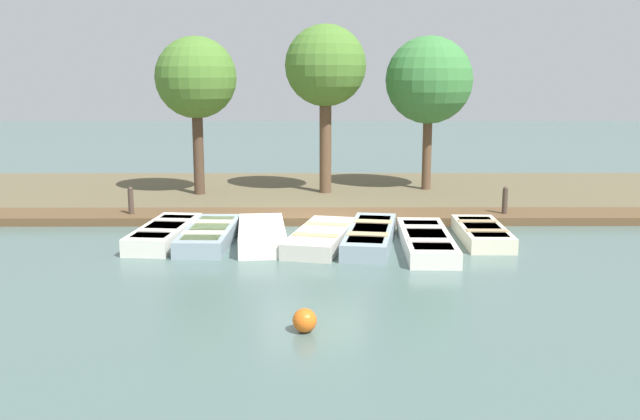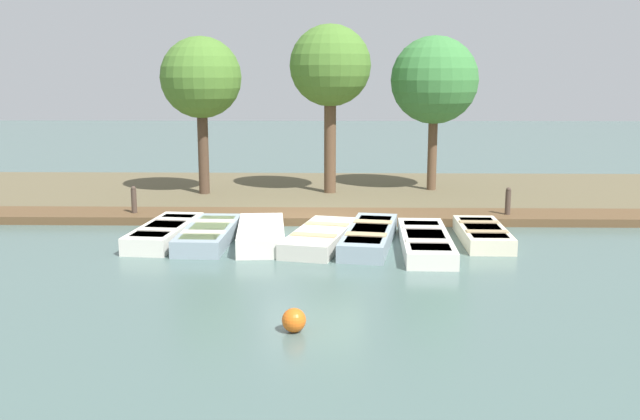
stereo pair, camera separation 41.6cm
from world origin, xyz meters
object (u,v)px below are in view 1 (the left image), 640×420
(rowboat_3, at_px, (321,237))
(rowboat_6, at_px, (482,233))
(rowboat_1, at_px, (209,235))
(rowboat_2, at_px, (262,234))
(park_tree_far_left, at_px, (196,79))
(mooring_post_far, at_px, (505,204))
(mooring_post_near, at_px, (131,204))
(rowboat_5, at_px, (426,241))
(buoy, at_px, (305,320))
(rowboat_0, at_px, (165,233))
(rowboat_4, at_px, (370,236))
(park_tree_center, at_px, (429,81))
(park_tree_left, at_px, (326,68))

(rowboat_3, bearing_deg, rowboat_6, 109.55)
(rowboat_1, height_order, rowboat_3, rowboat_1)
(rowboat_1, bearing_deg, rowboat_2, 85.79)
(rowboat_3, relative_size, park_tree_far_left, 0.67)
(rowboat_6, distance_m, mooring_post_far, 2.40)
(mooring_post_near, height_order, park_tree_far_left, park_tree_far_left)
(rowboat_5, height_order, buoy, same)
(buoy, height_order, park_tree_far_left, park_tree_far_left)
(rowboat_0, xyz_separation_m, rowboat_5, (0.69, 5.85, -0.02))
(rowboat_1, bearing_deg, rowboat_4, 89.69)
(rowboat_1, height_order, rowboat_2, rowboat_2)
(rowboat_0, xyz_separation_m, mooring_post_far, (-2.21, 8.30, 0.26))
(rowboat_3, bearing_deg, park_tree_far_left, -134.82)
(rowboat_0, bearing_deg, rowboat_1, 89.79)
(mooring_post_near, xyz_separation_m, park_tree_center, (-4.26, 8.23, 3.07))
(buoy, distance_m, park_tree_center, 13.18)
(rowboat_3, relative_size, rowboat_6, 1.20)
(rowboat_4, bearing_deg, rowboat_3, -76.70)
(rowboat_5, distance_m, park_tree_far_left, 9.31)
(rowboat_2, relative_size, rowboat_3, 0.91)
(buoy, bearing_deg, rowboat_0, -150.32)
(mooring_post_far, bearing_deg, rowboat_2, -68.06)
(park_tree_left, bearing_deg, rowboat_5, 17.97)
(rowboat_2, bearing_deg, park_tree_left, 160.89)
(rowboat_2, distance_m, park_tree_left, 7.28)
(park_tree_far_left, bearing_deg, mooring_post_far, 68.06)
(rowboat_3, distance_m, rowboat_4, 1.10)
(rowboat_0, bearing_deg, mooring_post_near, -143.60)
(rowboat_3, xyz_separation_m, park_tree_left, (-6.18, 0.16, 3.74))
(rowboat_3, height_order, park_tree_center, park_tree_center)
(rowboat_5, height_order, park_tree_far_left, park_tree_far_left)
(mooring_post_far, relative_size, buoy, 2.52)
(rowboat_1, xyz_separation_m, rowboat_6, (-0.18, 6.21, -0.01))
(rowboat_2, distance_m, mooring_post_far, 6.55)
(rowboat_0, distance_m, rowboat_6, 7.24)
(rowboat_0, distance_m, park_tree_far_left, 6.55)
(rowboat_6, bearing_deg, park_tree_left, -147.27)
(rowboat_6, xyz_separation_m, park_tree_left, (-5.78, -3.51, 3.74))
(rowboat_1, relative_size, buoy, 8.58)
(rowboat_5, height_order, mooring_post_far, mooring_post_far)
(rowboat_3, relative_size, rowboat_4, 0.90)
(rowboat_4, bearing_deg, rowboat_0, -83.67)
(mooring_post_near, relative_size, park_tree_center, 0.19)
(mooring_post_near, height_order, park_tree_left, park_tree_left)
(park_tree_far_left, bearing_deg, rowboat_1, 11.27)
(rowboat_3, bearing_deg, mooring_post_near, -104.05)
(rowboat_5, relative_size, park_tree_left, 0.68)
(buoy, bearing_deg, rowboat_6, 145.82)
(rowboat_4, xyz_separation_m, park_tree_far_left, (-5.84, -4.76, 3.40))
(rowboat_2, bearing_deg, rowboat_3, 81.05)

